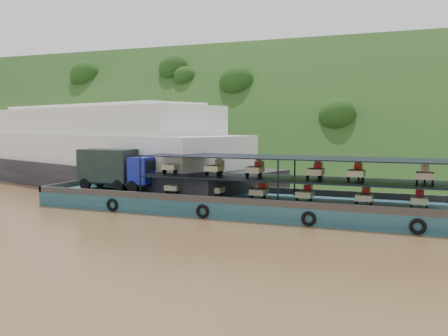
% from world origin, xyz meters
% --- Properties ---
extents(ground, '(160.00, 160.00, 0.00)m').
position_xyz_m(ground, '(0.00, 0.00, 0.00)').
color(ground, brown).
rests_on(ground, ground).
extents(hillside, '(140.00, 39.60, 39.60)m').
position_xyz_m(hillside, '(0.00, 36.00, 0.00)').
color(hillside, '#143513').
rests_on(hillside, ground).
extents(cargo_barge, '(35.00, 7.18, 4.81)m').
position_xyz_m(cargo_barge, '(-0.19, -0.34, 1.20)').
color(cargo_barge, '#16384D').
rests_on(cargo_barge, ground).
extents(passenger_ferry, '(46.76, 25.84, 9.23)m').
position_xyz_m(passenger_ferry, '(-20.85, 10.71, 4.00)').
color(passenger_ferry, black).
rests_on(passenger_ferry, ground).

